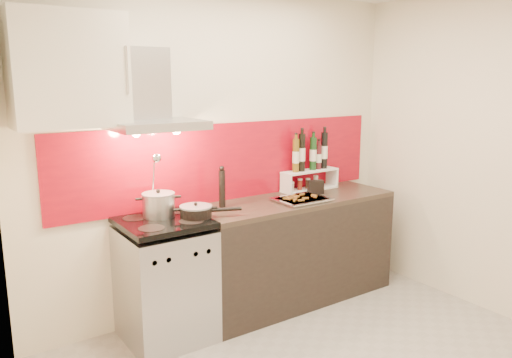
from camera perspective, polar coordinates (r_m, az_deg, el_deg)
back_wall at (r=4.12m, az=-3.54°, el=3.08°), size 3.40×0.02×2.60m
left_wall at (r=2.22m, az=-23.16°, el=-5.18°), size 0.02×2.80×2.60m
right_wall at (r=4.37m, az=26.39°, el=2.38°), size 0.02×2.80×2.60m
backsplash at (r=4.14m, az=-2.85°, el=2.02°), size 3.00×0.02×0.64m
range_stove at (r=3.77m, az=-10.28°, el=-11.45°), size 0.60×0.60×0.91m
counter at (r=4.36m, az=4.36°, el=-7.98°), size 1.80×0.60×0.90m
range_hood at (r=3.61m, az=-11.96°, el=8.74°), size 0.62×0.50×0.61m
upper_cabinet at (r=3.43m, az=-20.71°, el=11.60°), size 0.70×0.35×0.72m
stock_pot at (r=3.69m, az=-11.06°, el=-2.90°), size 0.24×0.24×0.21m
saute_pan at (r=3.64m, az=-6.76°, el=-3.68°), size 0.44×0.25×0.11m
utensil_jar at (r=3.65m, az=-11.59°, el=-2.30°), size 0.10×0.15×0.49m
pepper_mill at (r=3.91m, az=-3.91°, el=-0.94°), size 0.05×0.05×0.33m
step_shelf at (r=4.52m, az=6.19°, el=1.61°), size 0.57×0.15×0.52m
caddy_box at (r=4.41m, az=6.83°, el=-0.91°), size 0.15×0.11×0.12m
baking_tray at (r=4.15m, az=5.19°, el=-2.30°), size 0.44×0.34×0.03m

